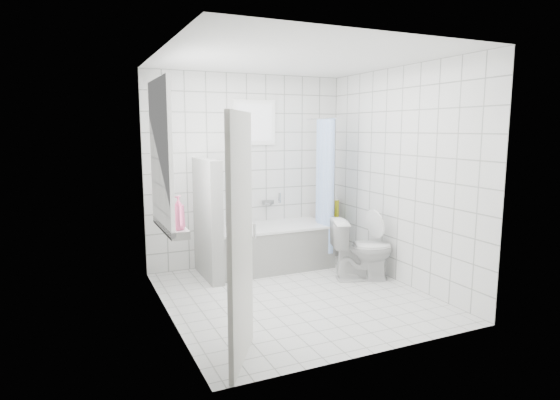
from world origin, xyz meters
name	(u,v)px	position (x,y,z in m)	size (l,w,h in m)	color
ground	(295,296)	(0.00, 0.00, 0.00)	(3.00, 3.00, 0.00)	white
ceiling	(296,58)	(0.00, 0.00, 2.60)	(3.00, 3.00, 0.00)	white
wall_back	(247,170)	(0.00, 1.50, 1.30)	(2.80, 0.02, 2.60)	white
wall_front	(379,201)	(0.00, -1.50, 1.30)	(2.80, 0.02, 2.60)	white
wall_left	(166,188)	(-1.40, 0.00, 1.30)	(0.02, 3.00, 2.60)	white
wall_right	(399,176)	(1.40, 0.00, 1.30)	(0.02, 3.00, 2.60)	white
window_left	(163,155)	(-1.35, 0.30, 1.60)	(0.01, 0.90, 1.40)	white
window_back	(255,123)	(0.10, 1.46, 1.95)	(0.50, 0.01, 0.50)	white
window_sill	(170,226)	(-1.31, 0.30, 0.86)	(0.18, 1.02, 0.08)	white
door	(241,240)	(-1.04, -1.14, 1.00)	(0.04, 0.80, 2.00)	silver
bathtub	(270,247)	(0.18, 1.12, 0.29)	(1.61, 0.77, 0.58)	white
partition_wall	(208,219)	(-0.69, 1.07, 0.75)	(0.15, 0.85, 1.50)	white
tiled_ledge	(329,236)	(1.25, 1.38, 0.28)	(0.40, 0.24, 0.55)	white
toilet	(362,249)	(1.03, 0.20, 0.38)	(0.43, 0.75, 0.76)	white
curtain_rod	(321,119)	(0.92, 1.10, 2.00)	(0.02, 0.02, 0.80)	silver
shower_curtain	(325,186)	(0.92, 0.97, 1.10)	(0.14, 0.48, 1.78)	#548EF7
tub_faucet	(267,202)	(0.28, 1.46, 0.85)	(0.18, 0.06, 0.06)	silver
sill_bottles	(172,212)	(-1.30, 0.21, 1.03)	(0.17, 0.85, 0.33)	silver
ledge_bottles	(331,211)	(1.25, 1.34, 0.67)	(0.22, 0.17, 0.28)	green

